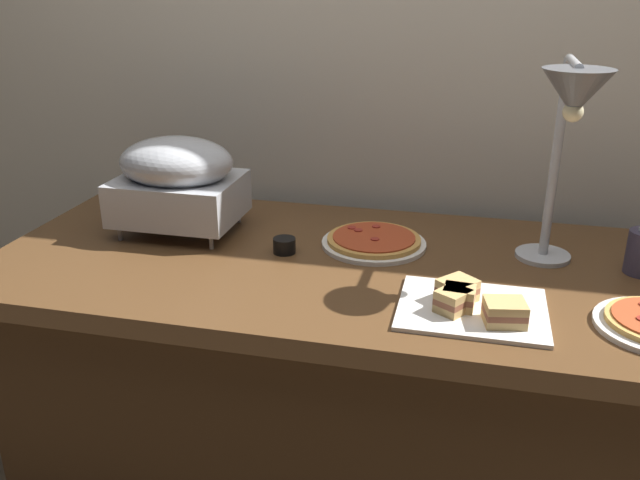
% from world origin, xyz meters
% --- Properties ---
extents(back_wall, '(4.40, 0.04, 2.40)m').
position_xyz_m(back_wall, '(0.00, 0.50, 1.20)').
color(back_wall, beige).
rests_on(back_wall, ground_plane).
extents(buffet_table, '(1.90, 0.84, 0.76)m').
position_xyz_m(buffet_table, '(0.00, 0.00, 0.39)').
color(buffet_table, brown).
rests_on(buffet_table, ground_plane).
extents(chafing_dish, '(0.34, 0.27, 0.27)m').
position_xyz_m(chafing_dish, '(-0.53, 0.10, 0.91)').
color(chafing_dish, '#B7BABF').
rests_on(chafing_dish, buffet_table).
extents(heat_lamp, '(0.15, 0.34, 0.52)m').
position_xyz_m(heat_lamp, '(0.47, -0.02, 1.16)').
color(heat_lamp, '#B7BABF').
rests_on(heat_lamp, buffet_table).
extents(pizza_plate_front, '(0.28, 0.28, 0.03)m').
position_xyz_m(pizza_plate_front, '(0.03, 0.12, 0.77)').
color(pizza_plate_front, white).
rests_on(pizza_plate_front, buffet_table).
extents(sandwich_platter, '(0.32, 0.26, 0.06)m').
position_xyz_m(sandwich_platter, '(0.30, -0.22, 0.78)').
color(sandwich_platter, white).
rests_on(sandwich_platter, buffet_table).
extents(sauce_cup_near, '(0.06, 0.06, 0.04)m').
position_xyz_m(sauce_cup_near, '(-0.19, 0.01, 0.78)').
color(sauce_cup_near, black).
rests_on(sauce_cup_near, buffet_table).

